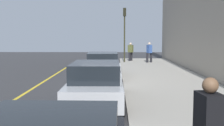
{
  "coord_description": "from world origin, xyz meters",
  "views": [
    {
      "loc": [
        -14.75,
        -0.67,
        2.4
      ],
      "look_at": [
        -1.86,
        -0.47,
        1.18
      ],
      "focal_mm": 44.99,
      "sensor_mm": 36.0,
      "label": 1
    }
  ],
  "objects": [
    {
      "name": "lane_stripe_centre",
      "position": [
        0.0,
        3.2,
        0.0
      ],
      "size": [
        28.0,
        0.14,
        0.01
      ],
      "primitive_type": "cube",
      "color": "gold",
      "rests_on": "ground"
    },
    {
      "name": "parked_car_silver",
      "position": [
        -5.07,
        0.04,
        0.76
      ],
      "size": [
        4.76,
        1.94,
        1.51
      ],
      "color": "black",
      "rests_on": "ground"
    },
    {
      "name": "pedestrian_blue_coat",
      "position": [
        9.53,
        -3.51,
        1.08
      ],
      "size": [
        0.55,
        0.54,
        1.74
      ],
      "color": "black",
      "rests_on": "sidewalk"
    },
    {
      "name": "traffic_light_pole",
      "position": [
        9.78,
        -1.37,
        3.3
      ],
      "size": [
        0.35,
        0.26,
        4.69
      ],
      "color": "#2D2D19",
      "rests_on": "sidewalk"
    },
    {
      "name": "parked_car_charcoal",
      "position": [
        0.79,
        0.09,
        0.76
      ],
      "size": [
        4.28,
        2.0,
        1.51
      ],
      "color": "black",
      "rests_on": "ground"
    },
    {
      "name": "sidewalk",
      "position": [
        0.0,
        -3.3,
        0.07
      ],
      "size": [
        28.0,
        4.6,
        0.15
      ],
      "primitive_type": "cube",
      "color": "#A39E93",
      "rests_on": "ground"
    },
    {
      "name": "pedestrian_olive_coat",
      "position": [
        11.14,
        -1.97,
        1.04
      ],
      "size": [
        0.5,
        0.53,
        1.68
      ],
      "color": "black",
      "rests_on": "sidewalk"
    },
    {
      "name": "ground_plane",
      "position": [
        0.0,
        0.0,
        0.0
      ],
      "size": [
        56.0,
        56.0,
        0.0
      ],
      "primitive_type": "plane",
      "color": "#333335"
    },
    {
      "name": "snow_bank_curb",
      "position": [
        4.08,
        -0.7,
        0.11
      ],
      "size": [
        8.22,
        0.56,
        0.22
      ],
      "primitive_type": "cube",
      "color": "white",
      "rests_on": "ground"
    }
  ]
}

